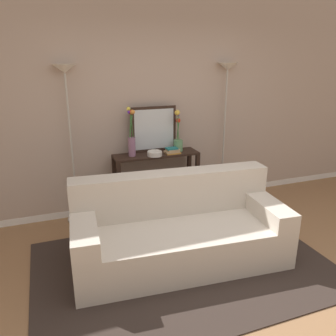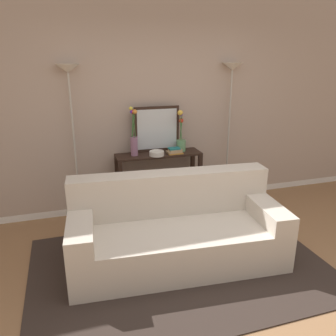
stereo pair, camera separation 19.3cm
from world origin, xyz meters
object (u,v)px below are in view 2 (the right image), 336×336
wall_mirror (157,129)px  vase_tall_flowers (134,138)px  couch (176,232)px  fruit_bowl (157,153)px  vase_short_flowers (181,138)px  book_row_under_console (139,210)px  book_stack (175,151)px  console_table (159,173)px  floor_lamp_left (70,101)px  floor_lamp_right (231,95)px

wall_mirror → vase_tall_flowers: size_ratio=0.98×
couch → fruit_bowl: size_ratio=11.54×
vase_short_flowers → book_row_under_console: vase_short_flowers is taller
book_stack → console_table: bearing=160.7°
floor_lamp_left → fruit_bowl: 1.22m
floor_lamp_left → floor_lamp_right: bearing=0.0°
couch → book_stack: size_ratio=10.65×
console_table → book_stack: book_stack is taller
floor_lamp_left → vase_short_flowers: 1.47m
floor_lamp_right → book_stack: floor_lamp_right is taller
floor_lamp_left → wall_mirror: 1.14m
floor_lamp_left → book_row_under_console: floor_lamp_left is taller
console_table → book_stack: size_ratio=5.44×
floor_lamp_left → vase_tall_flowers: 0.88m
fruit_bowl → vase_tall_flowers: bearing=159.7°
vase_tall_flowers → fruit_bowl: size_ratio=3.26×
floor_lamp_left → book_row_under_console: 1.67m
couch → floor_lamp_left: bearing=124.9°
console_table → book_row_under_console: 0.58m
floor_lamp_right → console_table: bearing=-173.0°
floor_lamp_right → couch: bearing=-133.5°
vase_tall_flowers → couch: bearing=-81.6°
floor_lamp_right → vase_tall_flowers: floor_lamp_right is taller
vase_tall_flowers → fruit_bowl: 0.35m
console_table → vase_tall_flowers: bearing=178.6°
book_row_under_console → floor_lamp_right: bearing=5.5°
fruit_bowl → book_stack: (0.25, 0.02, 0.00)m
couch → floor_lamp_right: size_ratio=1.12×
book_stack → vase_short_flowers: bearing=39.9°
book_stack → book_row_under_console: book_stack is taller
floor_lamp_right → floor_lamp_left: bearing=180.0°
fruit_bowl → floor_lamp_right: bearing=11.2°
book_row_under_console → couch: bearing=-83.0°
book_row_under_console → console_table: bearing=0.0°
wall_mirror → book_stack: 0.38m
wall_mirror → floor_lamp_right: bearing=0.1°
floor_lamp_right → book_row_under_console: size_ratio=5.62×
couch → book_stack: book_stack is taller
fruit_bowl → couch: bearing=-95.2°
couch → wall_mirror: 1.54m
vase_tall_flowers → book_row_under_console: bearing=-14.0°
wall_mirror → vase_short_flowers: wall_mirror is taller
console_table → floor_lamp_left: size_ratio=0.57×
console_table → couch: bearing=-97.3°
floor_lamp_right → wall_mirror: bearing=-179.9°
fruit_bowl → floor_lamp_left: bearing=167.4°
floor_lamp_right → wall_mirror: floor_lamp_right is taller
vase_tall_flowers → console_table: bearing=-1.4°
wall_mirror → floor_lamp_left: bearing=179.9°
console_table → book_row_under_console: console_table is taller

